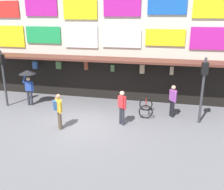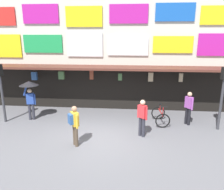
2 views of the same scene
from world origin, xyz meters
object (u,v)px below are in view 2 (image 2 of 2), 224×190
Objects in this scene: bicycle_parked at (160,116)px; pedestrian_in_purple at (189,106)px; pedestrian_with_umbrella at (29,90)px; pedestrian_in_red at (74,123)px; traffic_light_far at (223,86)px; traffic_light_near at (0,81)px; pedestrian_in_blue at (142,116)px.

pedestrian_in_purple is (1.34, -0.00, 0.55)m from bicycle_parked.
pedestrian_with_umbrella is 1.24× the size of pedestrian_in_red.
bicycle_parked is at bearing 169.86° from traffic_light_far.
bicycle_parked is at bearing 0.63° from pedestrian_with_umbrella.
traffic_light_near reaches higher than bicycle_parked.
pedestrian_in_red is (-3.71, -2.66, 0.59)m from bicycle_parked.
pedestrian_in_purple is at bearing 160.22° from traffic_light_far.
bicycle_parked is at bearing 3.55° from traffic_light_near.
pedestrian_in_purple is at bearing 3.03° from traffic_light_near.
traffic_light_far is 1.54× the size of pedestrian_with_umbrella.
traffic_light_near is 10.61m from traffic_light_far.
pedestrian_with_umbrella is 1.24× the size of pedestrian_in_purple.
pedestrian_in_red is at bearing -27.05° from traffic_light_near.
traffic_light_near is 8.16m from bicycle_parked.
pedestrian_in_red is at bearing -144.39° from bicycle_parked.
traffic_light_near is at bearing -176.45° from bicycle_parked.
pedestrian_in_blue is 1.00× the size of pedestrian_in_purple.
pedestrian_in_red is (3.00, -2.59, -0.66)m from pedestrian_with_umbrella.
bicycle_parked is at bearing 179.92° from pedestrian_in_purple.
traffic_light_far is 1.90× the size of pedestrian_in_red.
pedestrian_in_blue is (-1.00, -1.54, 0.55)m from bicycle_parked.
pedestrian_in_blue is at bearing -8.58° from traffic_light_near.
traffic_light_near is at bearing 171.42° from pedestrian_in_blue.
traffic_light_near reaches higher than pedestrian_in_blue.
traffic_light_far is 2.62× the size of bicycle_parked.
traffic_light_near is 1.00× the size of traffic_light_far.
traffic_light_near is 1.41m from pedestrian_with_umbrella.
pedestrian_in_blue and pedestrian_in_red have the same top height.
pedestrian_in_purple is 1.00× the size of pedestrian_in_red.
traffic_light_near and traffic_light_far have the same top height.
traffic_light_far is at bearing 0.10° from traffic_light_near.
traffic_light_far is at bearing -19.78° from pedestrian_in_purple.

